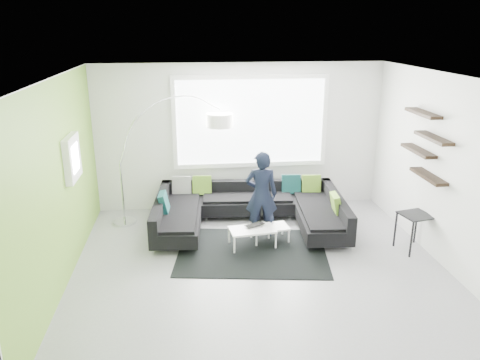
# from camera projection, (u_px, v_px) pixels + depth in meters

# --- Properties ---
(ground) EXTENTS (5.50, 5.50, 0.00)m
(ground) POSITION_uv_depth(u_px,v_px,m) (259.00, 265.00, 7.07)
(ground) COLOR gray
(ground) RESTS_ON ground
(room_shell) EXTENTS (5.54, 5.04, 2.82)m
(room_shell) POSITION_uv_depth(u_px,v_px,m) (261.00, 145.00, 6.69)
(room_shell) COLOR silver
(room_shell) RESTS_ON ground
(sectional_sofa) EXTENTS (3.40, 2.25, 0.70)m
(sectional_sofa) POSITION_uv_depth(u_px,v_px,m) (249.00, 212.00, 8.23)
(sectional_sofa) COLOR black
(sectional_sofa) RESTS_ON ground
(rug) EXTENTS (2.56, 2.02, 0.01)m
(rug) POSITION_uv_depth(u_px,v_px,m) (252.00, 252.00, 7.47)
(rug) COLOR black
(rug) RESTS_ON ground
(coffee_table) EXTENTS (1.01, 0.67, 0.31)m
(coffee_table) POSITION_uv_depth(u_px,v_px,m) (261.00, 235.00, 7.72)
(coffee_table) COLOR white
(coffee_table) RESTS_ON ground
(arc_lamp) EXTENTS (2.25, 1.19, 2.27)m
(arc_lamp) POSITION_uv_depth(u_px,v_px,m) (120.00, 163.00, 8.21)
(arc_lamp) COLOR silver
(arc_lamp) RESTS_ON ground
(side_table) EXTENTS (0.53, 0.53, 0.61)m
(side_table) POSITION_uv_depth(u_px,v_px,m) (414.00, 232.00, 7.46)
(side_table) COLOR black
(side_table) RESTS_ON ground
(person) EXTENTS (0.61, 0.46, 1.49)m
(person) POSITION_uv_depth(u_px,v_px,m) (261.00, 194.00, 7.84)
(person) COLOR black
(person) RESTS_ON ground
(laptop) EXTENTS (0.51, 0.48, 0.03)m
(laptop) POSITION_uv_depth(u_px,v_px,m) (256.00, 226.00, 7.64)
(laptop) COLOR black
(laptop) RESTS_ON coffee_table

